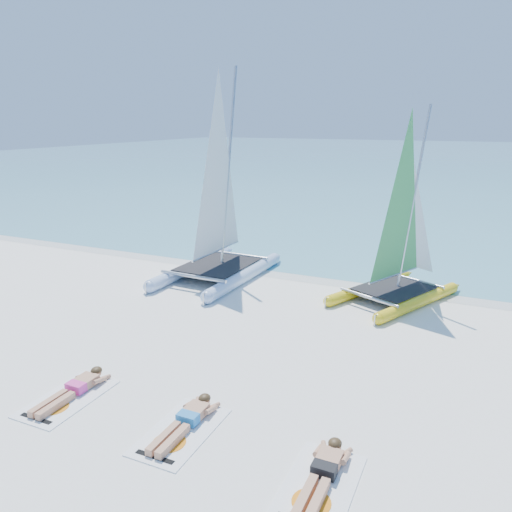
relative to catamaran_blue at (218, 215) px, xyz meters
The scene contains 11 objects.
ground 5.68m from the catamaran_blue, 53.38° to the right, with size 140.00×140.00×0.00m, color white.
sea 58.89m from the catamaran_blue, 86.93° to the left, with size 140.00×115.00×0.01m, color #7CB8CF.
wet_sand_strip 3.99m from the catamaran_blue, 21.90° to the left, with size 140.00×1.40×0.01m, color silver.
catamaran_blue is the anchor object (origin of this frame).
catamaran_yellow 5.96m from the catamaran_blue, ahead, with size 3.59×4.67×5.76m.
towel_a 8.32m from the catamaran_blue, 82.48° to the right, with size 1.00×1.85×0.02m, color white.
sunbather_a 8.11m from the catamaran_blue, 82.30° to the right, with size 0.37×1.73×0.26m.
towel_b 8.99m from the catamaran_blue, 65.73° to the right, with size 1.00×1.85×0.02m, color white.
sunbather_b 8.79m from the catamaran_blue, 65.20° to the right, with size 0.37×1.73×0.26m.
towel_c 10.50m from the catamaran_blue, 53.36° to the right, with size 1.00×1.85×0.02m, color white.
sunbather_c 10.33m from the catamaran_blue, 52.71° to the right, with size 0.37×1.73×0.26m.
Camera 1 is at (4.69, -9.93, 5.16)m, focal length 35.00 mm.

